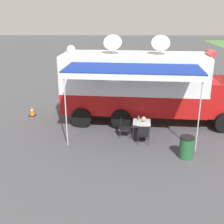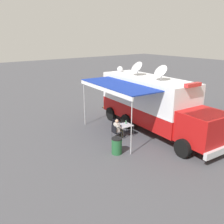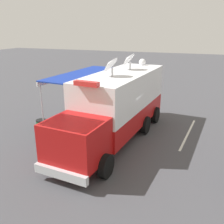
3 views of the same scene
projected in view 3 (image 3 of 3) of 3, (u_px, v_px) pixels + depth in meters
The scene contains 10 objects.
ground_plane at pixel (122, 133), 14.58m from camera, with size 100.00×100.00×0.00m, color #47474C.
lot_stripe at pixel (188, 134), 14.44m from camera, with size 0.12×4.80×0.01m, color silver.
command_truck at pixel (116, 104), 13.33m from camera, with size 5.35×9.67×4.53m.
folding_table at pixel (86, 119), 14.83m from camera, with size 0.87×0.87×0.73m.
water_bottle at pixel (90, 116), 14.83m from camera, with size 0.07×0.07×0.22m.
folding_chair_at_table at pixel (74, 120), 15.14m from camera, with size 0.52×0.52×0.87m.
folding_chair_beside_table at pixel (92, 117), 15.65m from camera, with size 0.52×0.52×0.87m.
seated_responder at pixel (77, 118), 15.02m from camera, with size 0.69×0.59×1.25m.
trash_bin at pixel (42, 127), 14.13m from camera, with size 0.57×0.57×0.91m.
traffic_cone at pixel (151, 103), 19.23m from camera, with size 0.36×0.36×0.58m.
Camera 3 is at (-4.22, 12.76, 5.80)m, focal length 40.23 mm.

